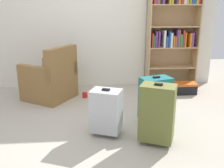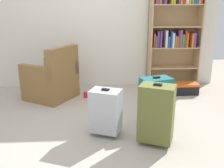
# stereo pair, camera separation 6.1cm
# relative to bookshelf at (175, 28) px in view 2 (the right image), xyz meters

# --- Properties ---
(ground_plane) EXTENTS (8.25, 8.25, 0.00)m
(ground_plane) POSITION_rel_bookshelf_xyz_m (-1.47, -1.66, -1.13)
(ground_plane) COLOR #B2A899
(back_wall) EXTENTS (4.71, 0.10, 2.60)m
(back_wall) POSITION_rel_bookshelf_xyz_m (-1.47, 0.22, 0.17)
(back_wall) COLOR silver
(back_wall) RESTS_ON ground
(bookshelf) EXTENTS (0.94, 0.33, 1.92)m
(bookshelf) POSITION_rel_bookshelf_xyz_m (0.00, 0.00, 0.00)
(bookshelf) COLOR tan
(bookshelf) RESTS_ON ground
(armchair) EXTENTS (0.96, 0.96, 0.90)m
(armchair) POSITION_rel_bookshelf_xyz_m (-2.21, -0.54, -0.81)
(armchair) COLOR olive
(armchair) RESTS_ON ground
(mug) EXTENTS (0.12, 0.08, 0.10)m
(mug) POSITION_rel_bookshelf_xyz_m (-1.65, -0.55, -1.08)
(mug) COLOR red
(mug) RESTS_ON ground
(storage_box) EXTENTS (0.48, 0.25, 0.20)m
(storage_box) POSITION_rel_bookshelf_xyz_m (0.10, -0.47, -1.02)
(storage_box) COLOR black
(storage_box) RESTS_ON ground
(suitcase_silver) EXTENTS (0.42, 0.36, 0.59)m
(suitcase_silver) POSITION_rel_bookshelf_xyz_m (-1.36, -1.90, -0.82)
(suitcase_silver) COLOR #B7BABF
(suitcase_silver) RESTS_ON ground
(suitcase_olive) EXTENTS (0.45, 0.38, 0.72)m
(suitcase_olive) POSITION_rel_bookshelf_xyz_m (-0.80, -2.16, -0.75)
(suitcase_olive) COLOR brown
(suitcase_olive) RESTS_ON ground
(suitcase_teal) EXTENTS (0.45, 0.35, 0.64)m
(suitcase_teal) POSITION_rel_bookshelf_xyz_m (-0.68, -1.58, -0.79)
(suitcase_teal) COLOR #19666B
(suitcase_teal) RESTS_ON ground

